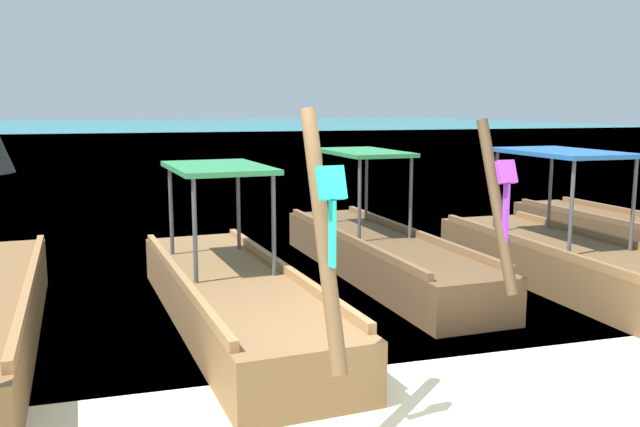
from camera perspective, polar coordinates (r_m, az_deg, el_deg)
ground at (r=5.88m, az=8.93°, el=-16.16°), size 120.00×120.00×0.00m
sea_water at (r=65.92m, az=-14.72°, el=6.61°), size 120.00×120.00×0.00m
longtail_boat_turquoise_ribbon at (r=7.86m, az=-7.26°, el=-6.86°), size 1.71×5.76×2.48m
longtail_boat_violet_ribbon at (r=10.01m, az=5.13°, el=-3.34°), size 1.43×5.97×2.36m
longtail_boat_red_ribbon at (r=9.76m, az=21.81°, el=-4.25°), size 1.47×6.37×2.87m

